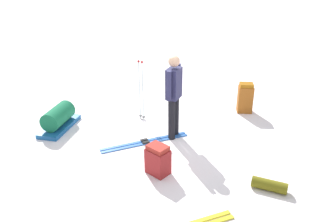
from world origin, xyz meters
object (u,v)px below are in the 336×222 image
Objects in this scene: skier_standing at (174,93)px; sleeping_mat_rolled at (269,185)px; backpack_bright at (245,98)px; ski_pair_near at (145,142)px; backpack_large_dark at (158,160)px; ski_poles_planted_near at (141,88)px; gear_sled at (59,119)px.

skier_standing reaches higher than sleeping_mat_rolled.
ski_pair_near is at bearing -93.51° from backpack_bright.
backpack_bright is at bearing 88.91° from skier_standing.
backpack_large_dark is 1.84m from sleeping_mat_rolled.
backpack_bright is 0.52× the size of ski_poles_planted_near.
ski_pair_near is (-0.13, -0.61, -0.94)m from skier_standing.
sleeping_mat_rolled is (4.02, 1.90, -0.13)m from gear_sled.
skier_standing is at bearing 4.22° from ski_poles_planted_near.
backpack_large_dark is (0.99, -0.38, 0.25)m from ski_pair_near.
backpack_bright is 0.63× the size of gear_sled.
gear_sled is (-2.60, -0.76, -0.03)m from backpack_large_dark.
ski_pair_near is 1.30× the size of ski_poles_planted_near.
skier_standing reaches higher than gear_sled.
backpack_bright is at bearing 139.61° from sleeping_mat_rolled.
ski_pair_near is at bearing 159.19° from backpack_large_dark.
backpack_large_dark is (0.86, -0.99, -0.69)m from skier_standing.
ski_poles_planted_near reaches higher than backpack_large_dark.
skier_standing reaches higher than ski_pair_near.
skier_standing is 2.57m from gear_sled.
sleeping_mat_rolled is (1.42, 1.15, -0.17)m from backpack_large_dark.
backpack_large_dark is at bearing -20.81° from ski_pair_near.
ski_pair_near is 3.34× the size of backpack_large_dark.
skier_standing is at bearing -91.09° from backpack_bright.
ski_poles_planted_near is at bearing -117.26° from backpack_bright.
sleeping_mat_rolled reaches higher than ski_pair_near.
gear_sled is at bearing -134.87° from skier_standing.
ski_poles_planted_near is 1.87m from gear_sled.
backpack_large_dark is 0.97× the size of sleeping_mat_rolled.
ski_poles_planted_near is at bearing -175.95° from sleeping_mat_rolled.
backpack_bright is 1.29× the size of sleeping_mat_rolled.
backpack_bright reaches higher than sleeping_mat_rolled.
ski_pair_near is 1.57× the size of gear_sled.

